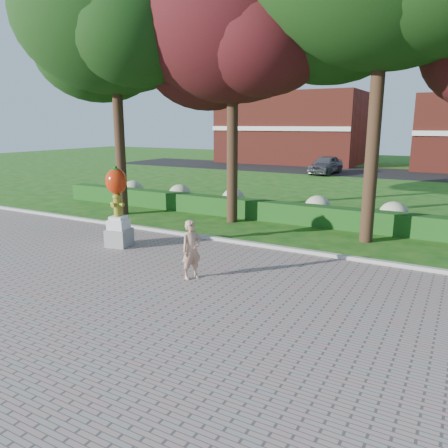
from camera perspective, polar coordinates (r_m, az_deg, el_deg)
ground at (r=12.13m, az=-4.01°, el=-6.12°), size 100.00×100.00×0.00m
walkway at (r=9.30m, az=-17.93°, el=-12.79°), size 40.00×14.00×0.04m
curb at (r=14.60m, az=2.43°, el=-2.48°), size 40.00×0.18×0.15m
lawn_hedge at (r=18.09m, az=8.16°, el=1.49°), size 24.00×0.70×0.80m
hydrangea_row at (r=18.80m, az=10.90°, el=2.29°), size 20.10×1.10×0.99m
street at (r=38.31m, az=19.63°, el=6.31°), size 50.00×8.00×0.02m
building_left at (r=46.53m, az=8.83°, el=12.26°), size 14.00×8.00×7.00m
tree_far_left at (r=20.28m, az=-14.30°, el=23.99°), size 9.00×7.68×11.66m
tree_mid_left at (r=18.08m, az=0.98°, el=23.61°), size 8.25×7.04×10.69m
hydrant_sculpture at (r=14.47m, az=-13.75°, el=2.48°), size 0.82×0.82×2.61m
woman at (r=11.25m, az=-4.26°, el=-3.35°), size 0.57×0.66×1.54m
parked_car at (r=36.16m, az=13.14°, el=7.56°), size 2.01×4.41×1.47m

